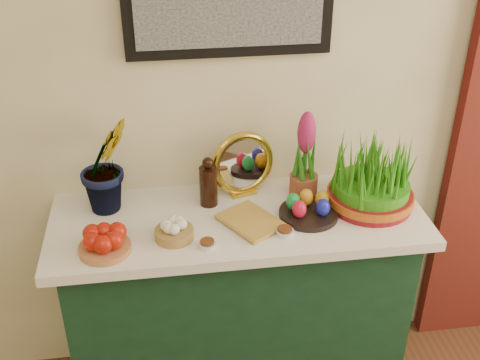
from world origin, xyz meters
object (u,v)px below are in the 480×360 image
(sideboard, at_px, (238,308))
(mirror, at_px, (243,164))
(wheatgrass_sabzeh, at_px, (372,178))
(hyacinth_green, at_px, (104,151))
(book, at_px, (233,229))

(sideboard, distance_m, mirror, 0.61)
(mirror, height_order, wheatgrass_sabzeh, wheatgrass_sabzeh)
(hyacinth_green, xyz_separation_m, mirror, (0.51, 0.04, -0.12))
(mirror, bearing_deg, book, -105.15)
(hyacinth_green, height_order, book, hyacinth_green)
(hyacinth_green, distance_m, book, 0.55)
(hyacinth_green, bearing_deg, book, -61.97)
(hyacinth_green, relative_size, mirror, 1.83)
(hyacinth_green, bearing_deg, wheatgrass_sabzeh, -41.18)
(mirror, distance_m, book, 0.30)
(sideboard, height_order, book, book)
(mirror, xyz_separation_m, wheatgrass_sabzeh, (0.47, -0.16, -0.01))
(mirror, height_order, book, mirror)
(book, bearing_deg, mirror, 42.76)
(mirror, relative_size, wheatgrass_sabzeh, 0.80)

